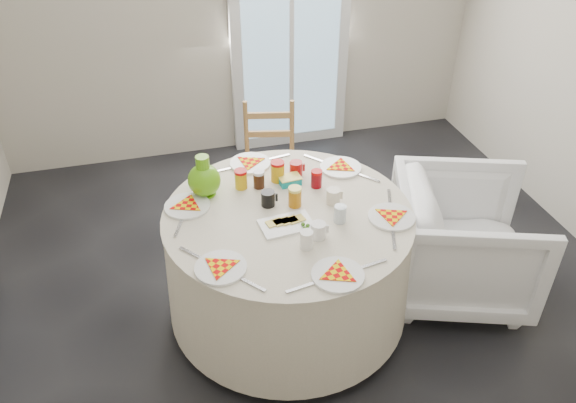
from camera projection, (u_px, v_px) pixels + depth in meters
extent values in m
plane|color=black|center=(309.00, 294.00, 3.53)|extent=(4.00, 4.00, 0.00)
cube|color=silver|center=(290.00, 27.00, 4.55)|extent=(1.00, 0.08, 2.10)
cylinder|color=beige|center=(288.00, 262.00, 3.21)|extent=(1.39, 1.39, 0.70)
imported|color=white|center=(463.00, 239.00, 3.36)|extent=(0.97, 1.00, 0.83)
cube|color=#08939E|center=(290.00, 175.00, 3.21)|extent=(0.13, 0.10, 0.05)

